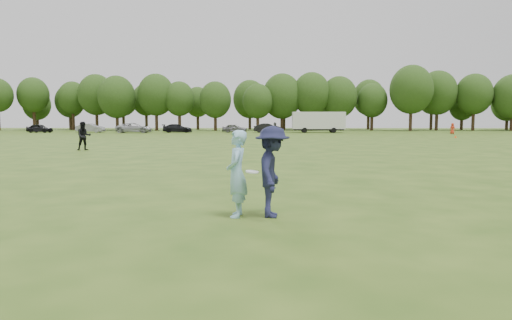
{
  "coord_description": "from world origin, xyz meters",
  "views": [
    {
      "loc": [
        0.5,
        -9.95,
        2.02
      ],
      "look_at": [
        0.2,
        0.42,
        1.1
      ],
      "focal_mm": 32.0,
      "sensor_mm": 36.0,
      "label": 1
    }
  ],
  "objects_px": {
    "player_far_a": "(84,136)",
    "car_c": "(134,128)",
    "defender": "(272,172)",
    "car_f": "(268,128)",
    "player_far_c": "(452,129)",
    "car_a": "(40,128)",
    "car_b": "(90,128)",
    "car_e": "(235,128)",
    "cargo_trailer": "(318,121)",
    "thrower": "(237,174)",
    "car_d": "(177,128)",
    "field_cone": "(456,136)",
    "player_far_d": "(275,128)"
  },
  "relations": [
    {
      "from": "player_far_c",
      "to": "car_d",
      "type": "relative_size",
      "value": 0.34
    },
    {
      "from": "defender",
      "to": "car_f",
      "type": "bearing_deg",
      "value": 4.7
    },
    {
      "from": "car_a",
      "to": "player_far_a",
      "type": "bearing_deg",
      "value": -141.9
    },
    {
      "from": "defender",
      "to": "cargo_trailer",
      "type": "xyz_separation_m",
      "value": [
        7.48,
        61.24,
        0.83
      ]
    },
    {
      "from": "field_cone",
      "to": "car_b",
      "type": "bearing_deg",
      "value": 158.74
    },
    {
      "from": "car_e",
      "to": "cargo_trailer",
      "type": "height_order",
      "value": "cargo_trailer"
    },
    {
      "from": "car_d",
      "to": "field_cone",
      "type": "relative_size",
      "value": 15.2
    },
    {
      "from": "car_a",
      "to": "car_d",
      "type": "height_order",
      "value": "car_a"
    },
    {
      "from": "thrower",
      "to": "field_cone",
      "type": "relative_size",
      "value": 6.02
    },
    {
      "from": "player_far_a",
      "to": "player_far_d",
      "type": "xyz_separation_m",
      "value": [
        13.09,
        39.26,
        -0.14
      ]
    },
    {
      "from": "car_a",
      "to": "car_c",
      "type": "xyz_separation_m",
      "value": [
        15.03,
        -0.91,
        0.08
      ]
    },
    {
      "from": "player_far_a",
      "to": "car_c",
      "type": "relative_size",
      "value": 0.35
    },
    {
      "from": "car_b",
      "to": "car_d",
      "type": "height_order",
      "value": "car_b"
    },
    {
      "from": "player_far_d",
      "to": "defender",
      "type": "bearing_deg",
      "value": -113.78
    },
    {
      "from": "player_far_a",
      "to": "cargo_trailer",
      "type": "relative_size",
      "value": 0.21
    },
    {
      "from": "player_far_a",
      "to": "cargo_trailer",
      "type": "height_order",
      "value": "cargo_trailer"
    },
    {
      "from": "thrower",
      "to": "player_far_a",
      "type": "relative_size",
      "value": 0.96
    },
    {
      "from": "player_far_a",
      "to": "player_far_c",
      "type": "bearing_deg",
      "value": 14.84
    },
    {
      "from": "car_b",
      "to": "car_c",
      "type": "relative_size",
      "value": 0.8
    },
    {
      "from": "player_far_a",
      "to": "car_e",
      "type": "height_order",
      "value": "player_far_a"
    },
    {
      "from": "car_e",
      "to": "cargo_trailer",
      "type": "bearing_deg",
      "value": -90.95
    },
    {
      "from": "player_far_d",
      "to": "car_a",
      "type": "height_order",
      "value": "player_far_d"
    },
    {
      "from": "player_far_c",
      "to": "car_e",
      "type": "xyz_separation_m",
      "value": [
        -31.04,
        6.02,
        -0.11
      ]
    },
    {
      "from": "thrower",
      "to": "player_far_c",
      "type": "distance_m",
      "value": 61.27
    },
    {
      "from": "player_far_c",
      "to": "car_c",
      "type": "bearing_deg",
      "value": 39.56
    },
    {
      "from": "field_cone",
      "to": "cargo_trailer",
      "type": "distance_m",
      "value": 23.48
    },
    {
      "from": "player_far_a",
      "to": "car_f",
      "type": "distance_m",
      "value": 42.68
    },
    {
      "from": "thrower",
      "to": "player_far_c",
      "type": "height_order",
      "value": "thrower"
    },
    {
      "from": "thrower",
      "to": "field_cone",
      "type": "height_order",
      "value": "thrower"
    },
    {
      "from": "player_far_d",
      "to": "car_f",
      "type": "bearing_deg",
      "value": 99.14
    },
    {
      "from": "car_f",
      "to": "thrower",
      "type": "bearing_deg",
      "value": -175.44
    },
    {
      "from": "player_far_c",
      "to": "car_a",
      "type": "distance_m",
      "value": 61.43
    },
    {
      "from": "car_c",
      "to": "car_d",
      "type": "distance_m",
      "value": 6.51
    },
    {
      "from": "thrower",
      "to": "player_far_d",
      "type": "height_order",
      "value": "thrower"
    },
    {
      "from": "defender",
      "to": "field_cone",
      "type": "xyz_separation_m",
      "value": [
        20.62,
        41.85,
        -0.8
      ]
    },
    {
      "from": "player_far_d",
      "to": "car_d",
      "type": "xyz_separation_m",
      "value": [
        -15.17,
        1.71,
        -0.15
      ]
    },
    {
      "from": "player_far_c",
      "to": "cargo_trailer",
      "type": "height_order",
      "value": "cargo_trailer"
    },
    {
      "from": "player_far_c",
      "to": "car_c",
      "type": "distance_m",
      "value": 46.37
    },
    {
      "from": "player_far_a",
      "to": "car_b",
      "type": "distance_m",
      "value": 43.29
    },
    {
      "from": "thrower",
      "to": "car_e",
      "type": "xyz_separation_m",
      "value": [
        -4.72,
        61.35,
        -0.24
      ]
    },
    {
      "from": "thrower",
      "to": "player_far_d",
      "type": "xyz_separation_m",
      "value": [
        1.53,
        59.58,
        -0.1
      ]
    },
    {
      "from": "car_a",
      "to": "car_c",
      "type": "distance_m",
      "value": 15.06
    },
    {
      "from": "thrower",
      "to": "car_f",
      "type": "distance_m",
      "value": 61.28
    },
    {
      "from": "thrower",
      "to": "car_d",
      "type": "xyz_separation_m",
      "value": [
        -13.65,
        61.29,
        -0.24
      ]
    },
    {
      "from": "player_far_d",
      "to": "car_c",
      "type": "xyz_separation_m",
      "value": [
        -21.4,
        -0.18,
        -0.06
      ]
    },
    {
      "from": "defender",
      "to": "player_far_a",
      "type": "xyz_separation_m",
      "value": [
        -12.3,
        20.32,
        -0.0
      ]
    },
    {
      "from": "player_far_d",
      "to": "cargo_trailer",
      "type": "relative_size",
      "value": 0.18
    },
    {
      "from": "defender",
      "to": "cargo_trailer",
      "type": "bearing_deg",
      "value": -2.53
    },
    {
      "from": "thrower",
      "to": "car_b",
      "type": "distance_m",
      "value": 66.5
    },
    {
      "from": "car_d",
      "to": "car_a",
      "type": "bearing_deg",
      "value": 88.07
    }
  ]
}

